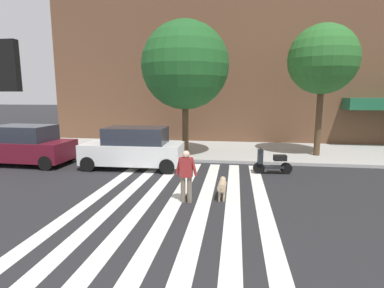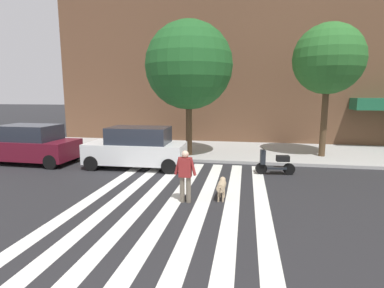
{
  "view_description": "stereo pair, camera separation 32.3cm",
  "coord_description": "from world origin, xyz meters",
  "px_view_note": "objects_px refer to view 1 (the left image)",
  "views": [
    {
      "loc": [
        1.23,
        -1.59,
        3.34
      ],
      "look_at": [
        -0.19,
        8.22,
        1.7
      ],
      "focal_mm": 28.31,
      "sensor_mm": 36.0,
      "label": 1
    },
    {
      "loc": [
        1.55,
        -1.53,
        3.34
      ],
      "look_at": [
        -0.19,
        8.22,
        1.7
      ],
      "focal_mm": 28.31,
      "sensor_mm": 36.0,
      "label": 2
    }
  ],
  "objects_px": {
    "parked_car_behind_first": "(134,148)",
    "dog_on_leash": "(222,185)",
    "parked_scooter": "(273,163)",
    "street_tree_nearest": "(185,66)",
    "street_tree_middle": "(323,60)",
    "parked_car_near_curb": "(22,146)",
    "pedestrian_dog_walker": "(186,173)"
  },
  "relations": [
    {
      "from": "parked_car_near_curb",
      "to": "parked_scooter",
      "type": "bearing_deg",
      "value": -0.55
    },
    {
      "from": "parked_car_near_curb",
      "to": "parked_car_behind_first",
      "type": "relative_size",
      "value": 1.07
    },
    {
      "from": "street_tree_middle",
      "to": "dog_on_leash",
      "type": "height_order",
      "value": "street_tree_middle"
    },
    {
      "from": "parked_car_near_curb",
      "to": "street_tree_nearest",
      "type": "xyz_separation_m",
      "value": [
        7.48,
        2.59,
        3.84
      ]
    },
    {
      "from": "parked_car_near_curb",
      "to": "pedestrian_dog_walker",
      "type": "bearing_deg",
      "value": -24.96
    },
    {
      "from": "parked_car_behind_first",
      "to": "street_tree_middle",
      "type": "relative_size",
      "value": 0.68
    },
    {
      "from": "parked_car_behind_first",
      "to": "street_tree_middle",
      "type": "height_order",
      "value": "street_tree_middle"
    },
    {
      "from": "parked_car_near_curb",
      "to": "parked_scooter",
      "type": "distance_m",
      "value": 11.66
    },
    {
      "from": "parked_scooter",
      "to": "dog_on_leash",
      "type": "height_order",
      "value": "parked_scooter"
    },
    {
      "from": "pedestrian_dog_walker",
      "to": "street_tree_nearest",
      "type": "bearing_deg",
      "value": 99.7
    },
    {
      "from": "street_tree_middle",
      "to": "pedestrian_dog_walker",
      "type": "bearing_deg",
      "value": -127.25
    },
    {
      "from": "parked_scooter",
      "to": "pedestrian_dog_walker",
      "type": "height_order",
      "value": "pedestrian_dog_walker"
    },
    {
      "from": "parked_car_near_curb",
      "to": "dog_on_leash",
      "type": "distance_m",
      "value": 10.32
    },
    {
      "from": "parked_car_behind_first",
      "to": "dog_on_leash",
      "type": "xyz_separation_m",
      "value": [
        4.15,
        -3.53,
        -0.48
      ]
    },
    {
      "from": "street_tree_nearest",
      "to": "street_tree_middle",
      "type": "bearing_deg",
      "value": 7.7
    },
    {
      "from": "parked_car_behind_first",
      "to": "dog_on_leash",
      "type": "height_order",
      "value": "parked_car_behind_first"
    },
    {
      "from": "street_tree_nearest",
      "to": "dog_on_leash",
      "type": "distance_m",
      "value": 7.8
    },
    {
      "from": "parked_car_near_curb",
      "to": "street_tree_middle",
      "type": "bearing_deg",
      "value": 13.81
    },
    {
      "from": "parked_car_near_curb",
      "to": "dog_on_leash",
      "type": "bearing_deg",
      "value": -19.99
    },
    {
      "from": "pedestrian_dog_walker",
      "to": "street_tree_middle",
      "type": "bearing_deg",
      "value": 52.75
    },
    {
      "from": "street_tree_nearest",
      "to": "dog_on_leash",
      "type": "xyz_separation_m",
      "value": [
        2.22,
        -6.12,
        -4.3
      ]
    },
    {
      "from": "pedestrian_dog_walker",
      "to": "dog_on_leash",
      "type": "distance_m",
      "value": 1.28
    },
    {
      "from": "pedestrian_dog_walker",
      "to": "dog_on_leash",
      "type": "xyz_separation_m",
      "value": [
        1.09,
        0.48,
        -0.48
      ]
    },
    {
      "from": "parked_scooter",
      "to": "pedestrian_dog_walker",
      "type": "bearing_deg",
      "value": -128.06
    },
    {
      "from": "street_tree_middle",
      "to": "parked_car_near_curb",
      "type": "bearing_deg",
      "value": -166.19
    },
    {
      "from": "street_tree_middle",
      "to": "dog_on_leash",
      "type": "xyz_separation_m",
      "value": [
        -4.63,
        -7.05,
        -4.58
      ]
    },
    {
      "from": "parked_car_near_curb",
      "to": "pedestrian_dog_walker",
      "type": "distance_m",
      "value": 9.49
    },
    {
      "from": "street_tree_nearest",
      "to": "pedestrian_dog_walker",
      "type": "relative_size",
      "value": 4.16
    },
    {
      "from": "parked_scooter",
      "to": "street_tree_nearest",
      "type": "xyz_separation_m",
      "value": [
        -4.18,
        2.71,
        4.27
      ]
    },
    {
      "from": "street_tree_nearest",
      "to": "street_tree_middle",
      "type": "xyz_separation_m",
      "value": [
        6.85,
        0.93,
        0.28
      ]
    },
    {
      "from": "parked_scooter",
      "to": "street_tree_middle",
      "type": "bearing_deg",
      "value": 53.65
    },
    {
      "from": "parked_car_near_curb",
      "to": "street_tree_middle",
      "type": "xyz_separation_m",
      "value": [
        14.33,
        3.52,
        4.12
      ]
    }
  ]
}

